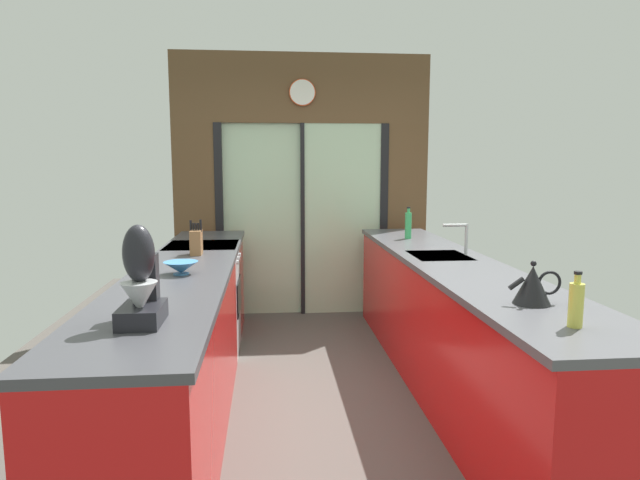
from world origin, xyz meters
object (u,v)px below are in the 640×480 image
(knife_block, at_px, (196,242))
(soap_bottle_far, at_px, (408,225))
(mixing_bowl, at_px, (181,267))
(stand_mixer, at_px, (141,286))
(oven_range, at_px, (204,299))
(kettle, at_px, (533,285))
(soap_bottle_near, at_px, (576,304))

(knife_block, bearing_deg, soap_bottle_far, 21.83)
(mixing_bowl, relative_size, stand_mixer, 0.50)
(knife_block, distance_m, soap_bottle_far, 1.92)
(oven_range, bearing_deg, kettle, -49.60)
(mixing_bowl, bearing_deg, soap_bottle_near, -35.17)
(oven_range, xyz_separation_m, soap_bottle_near, (1.80, -2.49, 0.56))
(soap_bottle_near, height_order, soap_bottle_far, soap_bottle_far)
(knife_block, bearing_deg, stand_mixer, -90.00)
(knife_block, distance_m, kettle, 2.40)
(oven_range, height_order, knife_block, knife_block)
(soap_bottle_near, distance_m, soap_bottle_far, 2.70)
(soap_bottle_near, xyz_separation_m, soap_bottle_far, (-0.00, 2.70, 0.03))
(mixing_bowl, height_order, stand_mixer, stand_mixer)
(soap_bottle_near, bearing_deg, soap_bottle_far, 90.00)
(knife_block, height_order, soap_bottle_near, knife_block)
(mixing_bowl, height_order, soap_bottle_far, soap_bottle_far)
(kettle, height_order, soap_bottle_near, soap_bottle_near)
(oven_range, bearing_deg, soap_bottle_far, 6.65)
(knife_block, distance_m, stand_mixer, 1.77)
(knife_block, relative_size, soap_bottle_near, 1.12)
(oven_range, height_order, kettle, kettle)
(soap_bottle_far, bearing_deg, kettle, -89.95)
(mixing_bowl, distance_m, soap_bottle_near, 2.18)
(stand_mixer, bearing_deg, kettle, 4.94)
(mixing_bowl, bearing_deg, stand_mixer, -90.00)
(knife_block, relative_size, kettle, 0.99)
(oven_range, relative_size, mixing_bowl, 4.42)
(mixing_bowl, xyz_separation_m, soap_bottle_far, (1.78, 1.44, 0.08))
(oven_range, relative_size, kettle, 3.49)
(soap_bottle_far, bearing_deg, knife_block, -158.17)
(oven_range, height_order, soap_bottle_near, soap_bottle_near)
(kettle, relative_size, soap_bottle_far, 0.92)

